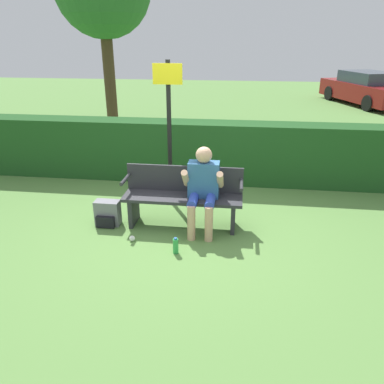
# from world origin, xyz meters

# --- Properties ---
(ground_plane) EXTENTS (40.00, 40.00, 0.00)m
(ground_plane) POSITION_xyz_m (0.00, 0.00, 0.00)
(ground_plane) COLOR #5B8942
(hedge_back) EXTENTS (12.00, 0.57, 1.13)m
(hedge_back) POSITION_xyz_m (0.00, 1.95, 0.56)
(hedge_back) COLOR #1E4C1E
(hedge_back) RESTS_ON ground
(park_bench) EXTENTS (1.70, 0.46, 0.86)m
(park_bench) POSITION_xyz_m (0.00, 0.06, 0.45)
(park_bench) COLOR #2D2D33
(park_bench) RESTS_ON ground
(person_seated) EXTENTS (0.57, 0.60, 1.19)m
(person_seated) POSITION_xyz_m (0.30, -0.05, 0.67)
(person_seated) COLOR #336699
(person_seated) RESTS_ON ground
(backpack) EXTENTS (0.36, 0.25, 0.37)m
(backpack) POSITION_xyz_m (-1.10, -0.11, 0.18)
(backpack) COLOR slate
(backpack) RESTS_ON ground
(water_bottle) EXTENTS (0.07, 0.07, 0.22)m
(water_bottle) POSITION_xyz_m (0.02, -0.76, 0.10)
(water_bottle) COLOR green
(water_bottle) RESTS_ON ground
(signpost) EXTENTS (0.44, 0.09, 2.27)m
(signpost) POSITION_xyz_m (-0.33, 0.84, 1.34)
(signpost) COLOR black
(signpost) RESTS_ON ground
(parked_car) EXTENTS (2.97, 4.73, 1.30)m
(parked_car) POSITION_xyz_m (5.77, 11.53, 0.63)
(parked_car) COLOR maroon
(parked_car) RESTS_ON ground
(litter_crumple) EXTENTS (0.08, 0.08, 0.08)m
(litter_crumple) POSITION_xyz_m (-0.61, -0.54, 0.04)
(litter_crumple) COLOR silver
(litter_crumple) RESTS_ON ground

